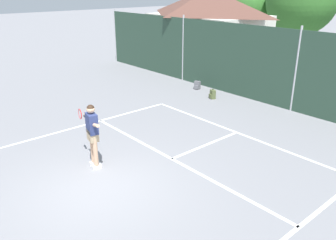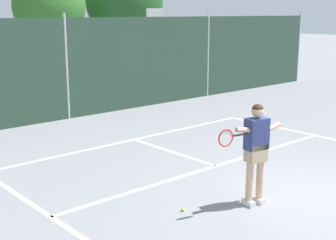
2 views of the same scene
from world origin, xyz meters
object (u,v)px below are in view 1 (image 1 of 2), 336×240
at_px(backpack_grey, 197,85).
at_px(backpack_olive, 212,94).
at_px(tennis_player, 92,130).
at_px(tennis_ball, 94,146).

relative_size(backpack_grey, backpack_olive, 1.00).
bearing_deg(tennis_player, tennis_ball, 151.52).
height_order(tennis_player, tennis_ball, tennis_player).
relative_size(tennis_ball, backpack_olive, 0.14).
relative_size(tennis_player, backpack_grey, 4.01).
relative_size(tennis_player, backpack_olive, 4.01).
bearing_deg(backpack_grey, tennis_player, -65.02).
height_order(tennis_player, backpack_olive, tennis_player).
distance_m(tennis_ball, backpack_olive, 6.64).
distance_m(backpack_grey, backpack_olive, 1.63).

